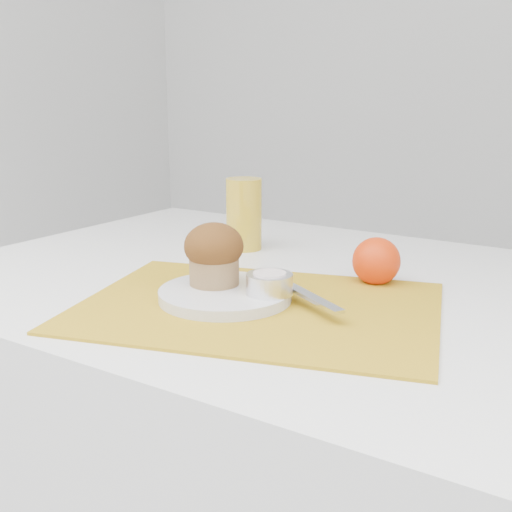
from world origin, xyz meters
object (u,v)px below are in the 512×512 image
Objects in this scene: table at (300,494)px; plate at (225,294)px; orange at (376,261)px; muffin at (214,253)px; juice_glass at (244,214)px.

table is 6.43× the size of plate.
muffin is at bearing -133.11° from orange.
juice_glass is 0.29m from muffin.
orange is 0.31m from juice_glass.
juice_glass is (-0.20, 0.13, 0.44)m from table.
plate is at bearing -126.18° from orange.
table is 16.36× the size of orange.
juice_glass is (-0.15, 0.28, 0.05)m from plate.
table is 9.04× the size of juice_glass.
muffin is (-0.17, -0.18, 0.03)m from orange.
orange is 0.55× the size of juice_glass.
muffin is (-0.08, -0.13, 0.44)m from table.
table is at bearing -33.36° from juice_glass.
orange is 0.25m from muffin.
orange reaches higher than table.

